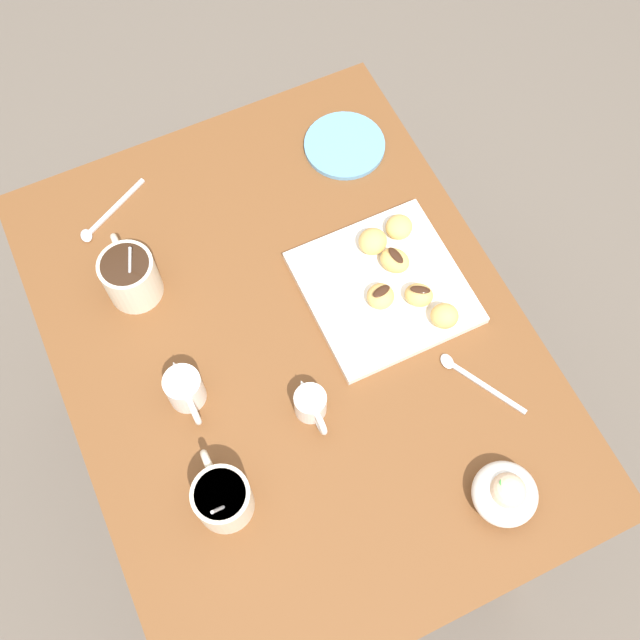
# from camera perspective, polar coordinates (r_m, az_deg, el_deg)

# --- Properties ---
(ground_plane) EXTENTS (8.00, 8.00, 0.00)m
(ground_plane) POSITION_cam_1_polar(r_m,az_deg,el_deg) (2.01, -1.33, -10.10)
(ground_plane) COLOR #665B51
(dining_table) EXTENTS (0.99, 0.76, 0.76)m
(dining_table) POSITION_cam_1_polar(r_m,az_deg,el_deg) (1.42, -1.85, -3.97)
(dining_table) COLOR brown
(dining_table) RESTS_ON ground_plane
(pastry_plate_square) EXTENTS (0.26, 0.26, 0.02)m
(pastry_plate_square) POSITION_cam_1_polar(r_m,az_deg,el_deg) (1.32, 4.77, 2.44)
(pastry_plate_square) COLOR white
(pastry_plate_square) RESTS_ON dining_table
(coffee_mug_cream_left) EXTENTS (0.13, 0.09, 0.13)m
(coffee_mug_cream_left) POSITION_cam_1_polar(r_m,az_deg,el_deg) (1.17, -7.29, -13.00)
(coffee_mug_cream_left) COLOR silver
(coffee_mug_cream_left) RESTS_ON dining_table
(coffee_mug_cream_right) EXTENTS (0.13, 0.09, 0.14)m
(coffee_mug_cream_right) POSITION_cam_1_polar(r_m,az_deg,el_deg) (1.32, -13.97, 3.23)
(coffee_mug_cream_right) COLOR silver
(coffee_mug_cream_right) RESTS_ON dining_table
(cream_pitcher_white) EXTENTS (0.10, 0.06, 0.07)m
(cream_pitcher_white) POSITION_cam_1_polar(r_m,az_deg,el_deg) (1.23, -10.03, -5.10)
(cream_pitcher_white) COLOR white
(cream_pitcher_white) RESTS_ON dining_table
(ice_cream_bowl) EXTENTS (0.10, 0.10, 0.07)m
(ice_cream_bowl) POSITION_cam_1_polar(r_m,az_deg,el_deg) (1.21, 13.65, -12.43)
(ice_cream_bowl) COLOR white
(ice_cream_bowl) RESTS_ON dining_table
(chocolate_sauce_pitcher) EXTENTS (0.09, 0.05, 0.06)m
(chocolate_sauce_pitcher) POSITION_cam_1_polar(r_m,az_deg,el_deg) (1.22, -0.69, -6.25)
(chocolate_sauce_pitcher) COLOR white
(chocolate_sauce_pitcher) RESTS_ON dining_table
(saucer_sky_left) EXTENTS (0.15, 0.15, 0.01)m
(saucer_sky_left) POSITION_cam_1_polar(r_m,az_deg,el_deg) (1.49, 1.84, 12.88)
(saucer_sky_left) COLOR #66A8DB
(saucer_sky_left) RESTS_ON dining_table
(loose_spoon_near_saucer) EXTENTS (0.09, 0.14, 0.01)m
(loose_spoon_near_saucer) POSITION_cam_1_polar(r_m,az_deg,el_deg) (1.45, -15.72, 7.37)
(loose_spoon_near_saucer) COLOR silver
(loose_spoon_near_saucer) RESTS_ON dining_table
(loose_spoon_by_plate) EXTENTS (0.15, 0.09, 0.01)m
(loose_spoon_by_plate) POSITION_cam_1_polar(r_m,az_deg,el_deg) (1.28, 11.25, -4.22)
(loose_spoon_by_plate) COLOR silver
(loose_spoon_by_plate) RESTS_ON dining_table
(beignet_0) EXTENTS (0.06, 0.06, 0.04)m
(beignet_0) POSITION_cam_1_polar(r_m,az_deg,el_deg) (1.29, 7.37, 1.85)
(beignet_0) COLOR #E5B260
(beignet_0) RESTS_ON pastry_plate_square
(chocolate_drizzle_0) EXTENTS (0.03, 0.04, 0.00)m
(chocolate_drizzle_0) POSITION_cam_1_polar(r_m,az_deg,el_deg) (1.28, 7.48, 2.26)
(chocolate_drizzle_0) COLOR #381E11
(chocolate_drizzle_0) RESTS_ON beignet_0
(beignet_1) EXTENTS (0.07, 0.07, 0.03)m
(beignet_1) POSITION_cam_1_polar(r_m,az_deg,el_deg) (1.36, 5.90, 6.91)
(beignet_1) COLOR #E5B260
(beignet_1) RESTS_ON pastry_plate_square
(beignet_2) EXTENTS (0.06, 0.06, 0.04)m
(beignet_2) POSITION_cam_1_polar(r_m,az_deg,el_deg) (1.29, 4.59, 1.67)
(beignet_2) COLOR #E5B260
(beignet_2) RESTS_ON pastry_plate_square
(chocolate_drizzle_2) EXTENTS (0.02, 0.04, 0.00)m
(chocolate_drizzle_2) POSITION_cam_1_polar(r_m,az_deg,el_deg) (1.27, 4.65, 2.05)
(chocolate_drizzle_2) COLOR #381E11
(chocolate_drizzle_2) RESTS_ON beignet_2
(beignet_3) EXTENTS (0.06, 0.06, 0.04)m
(beignet_3) POSITION_cam_1_polar(r_m,az_deg,el_deg) (1.28, 9.26, 0.30)
(beignet_3) COLOR #E5B260
(beignet_3) RESTS_ON pastry_plate_square
(beignet_4) EXTENTS (0.07, 0.07, 0.03)m
(beignet_4) POSITION_cam_1_polar(r_m,az_deg,el_deg) (1.32, 5.60, 4.43)
(beignet_4) COLOR #E5B260
(beignet_4) RESTS_ON pastry_plate_square
(chocolate_drizzle_4) EXTENTS (0.04, 0.02, 0.00)m
(chocolate_drizzle_4) POSITION_cam_1_polar(r_m,az_deg,el_deg) (1.31, 5.67, 4.82)
(chocolate_drizzle_4) COLOR #381E11
(chocolate_drizzle_4) RESTS_ON beignet_4
(beignet_5) EXTENTS (0.07, 0.07, 0.04)m
(beignet_5) POSITION_cam_1_polar(r_m,az_deg,el_deg) (1.34, 3.95, 5.87)
(beignet_5) COLOR #E5B260
(beignet_5) RESTS_ON pastry_plate_square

